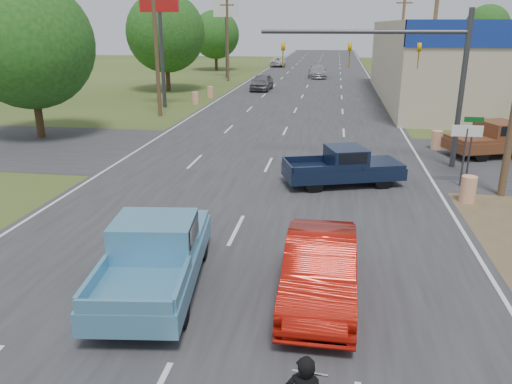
% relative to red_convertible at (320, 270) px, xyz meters
% --- Properties ---
extents(main_road, '(15.00, 180.00, 0.02)m').
position_rel_red_convertible_xyz_m(main_road, '(-2.77, 35.83, -0.77)').
color(main_road, '#2D2D30').
rests_on(main_road, ground).
extents(cross_road, '(120.00, 10.00, 0.02)m').
position_rel_red_convertible_xyz_m(cross_road, '(-2.77, 13.83, -0.77)').
color(cross_road, '#2D2D30').
rests_on(cross_road, ground).
extents(utility_pole_2, '(2.00, 0.28, 10.00)m').
position_rel_red_convertible_xyz_m(utility_pole_2, '(6.73, 26.83, 4.54)').
color(utility_pole_2, '#4C3823').
rests_on(utility_pole_2, ground).
extents(utility_pole_3, '(2.00, 0.28, 10.00)m').
position_rel_red_convertible_xyz_m(utility_pole_3, '(6.73, 44.83, 4.54)').
color(utility_pole_3, '#4C3823').
rests_on(utility_pole_3, ground).
extents(utility_pole_5, '(2.00, 0.28, 10.00)m').
position_rel_red_convertible_xyz_m(utility_pole_5, '(-12.27, 23.83, 4.54)').
color(utility_pole_5, '#4C3823').
rests_on(utility_pole_5, ground).
extents(utility_pole_6, '(2.00, 0.28, 10.00)m').
position_rel_red_convertible_xyz_m(utility_pole_6, '(-12.27, 47.83, 4.54)').
color(utility_pole_6, '#4C3823').
rests_on(utility_pole_6, ground).
extents(tree_0, '(7.14, 7.14, 8.84)m').
position_rel_red_convertible_xyz_m(tree_0, '(-16.77, 15.83, 4.48)').
color(tree_0, '#422D19').
rests_on(tree_0, ground).
extents(tree_1, '(7.56, 7.56, 9.36)m').
position_rel_red_convertible_xyz_m(tree_1, '(-16.27, 37.83, 4.79)').
color(tree_1, '#422D19').
rests_on(tree_1, ground).
extents(tree_2, '(6.72, 6.72, 8.32)m').
position_rel_red_convertible_xyz_m(tree_2, '(-16.97, 61.83, 4.17)').
color(tree_2, '#422D19').
rests_on(tree_2, ground).
extents(tree_5, '(7.98, 7.98, 9.88)m').
position_rel_red_convertible_xyz_m(tree_5, '(27.23, 90.83, 5.10)').
color(tree_5, '#422D19').
rests_on(tree_5, ground).
extents(tree_6, '(8.82, 8.82, 10.92)m').
position_rel_red_convertible_xyz_m(tree_6, '(-32.77, 90.83, 5.72)').
color(tree_6, '#422D19').
rests_on(tree_6, ground).
extents(barrel_0, '(0.56, 0.56, 1.00)m').
position_rel_red_convertible_xyz_m(barrel_0, '(5.23, 7.83, -0.28)').
color(barrel_0, orange).
rests_on(barrel_0, ground).
extents(barrel_1, '(0.56, 0.56, 1.00)m').
position_rel_red_convertible_xyz_m(barrel_1, '(5.63, 16.33, -0.28)').
color(barrel_1, orange).
rests_on(barrel_1, ground).
extents(barrel_2, '(0.56, 0.56, 1.00)m').
position_rel_red_convertible_xyz_m(barrel_2, '(-11.27, 29.83, -0.28)').
color(barrel_2, orange).
rests_on(barrel_2, ground).
extents(barrel_3, '(0.56, 0.56, 1.00)m').
position_rel_red_convertible_xyz_m(barrel_3, '(-10.97, 33.83, -0.28)').
color(barrel_3, orange).
rests_on(barrel_3, ground).
extents(pole_sign_left_near, '(3.00, 0.35, 9.20)m').
position_rel_red_convertible_xyz_m(pole_sign_left_near, '(-13.27, 27.83, 6.39)').
color(pole_sign_left_near, '#3F3F44').
rests_on(pole_sign_left_near, ground).
extents(pole_sign_left_far, '(3.00, 0.35, 9.20)m').
position_rel_red_convertible_xyz_m(pole_sign_left_far, '(-13.27, 51.83, 6.39)').
color(pole_sign_left_far, '#3F3F44').
rests_on(pole_sign_left_far, ground).
extents(lane_sign, '(1.20, 0.08, 2.52)m').
position_rel_red_convertible_xyz_m(lane_sign, '(5.43, 9.83, 1.12)').
color(lane_sign, '#3F3F44').
rests_on(lane_sign, ground).
extents(street_name_sign, '(0.80, 0.08, 2.61)m').
position_rel_red_convertible_xyz_m(street_name_sign, '(6.03, 11.33, 0.83)').
color(street_name_sign, '#3F3F44').
rests_on(street_name_sign, ground).
extents(signal_mast, '(9.12, 0.40, 7.00)m').
position_rel_red_convertible_xyz_m(signal_mast, '(3.05, 12.83, 4.02)').
color(signal_mast, '#3F3F44').
rests_on(signal_mast, ground).
extents(red_convertible, '(1.67, 4.74, 1.56)m').
position_rel_red_convertible_xyz_m(red_convertible, '(0.00, 0.00, 0.00)').
color(red_convertible, '#9F1007').
rests_on(red_convertible, ground).
extents(blue_pickup, '(2.77, 5.70, 1.82)m').
position_rel_red_convertible_xyz_m(blue_pickup, '(-4.06, 0.04, 0.14)').
color(blue_pickup, black).
rests_on(blue_pickup, ground).
extents(navy_pickup, '(5.12, 3.25, 1.59)m').
position_rel_red_convertible_xyz_m(navy_pickup, '(0.75, 9.30, 0.02)').
color(navy_pickup, black).
rests_on(navy_pickup, ground).
extents(brown_pickup, '(5.62, 3.74, 1.74)m').
position_rel_red_convertible_xyz_m(brown_pickup, '(8.35, 15.34, 0.10)').
color(brown_pickup, black).
rests_on(brown_pickup, ground).
extents(distant_car_grey, '(2.04, 4.78, 1.61)m').
position_rel_red_convertible_xyz_m(distant_car_grey, '(-7.14, 39.87, 0.03)').
color(distant_car_grey, slate).
rests_on(distant_car_grey, ground).
extents(distant_car_silver, '(2.57, 5.46, 1.54)m').
position_rel_red_convertible_xyz_m(distant_car_silver, '(-2.07, 53.34, -0.01)').
color(distant_car_silver, '#A0A0A5').
rests_on(distant_car_silver, ground).
extents(distant_car_white, '(2.70, 5.26, 1.42)m').
position_rel_red_convertible_xyz_m(distant_car_white, '(-8.90, 70.15, -0.07)').
color(distant_car_white, silver).
rests_on(distant_car_white, ground).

